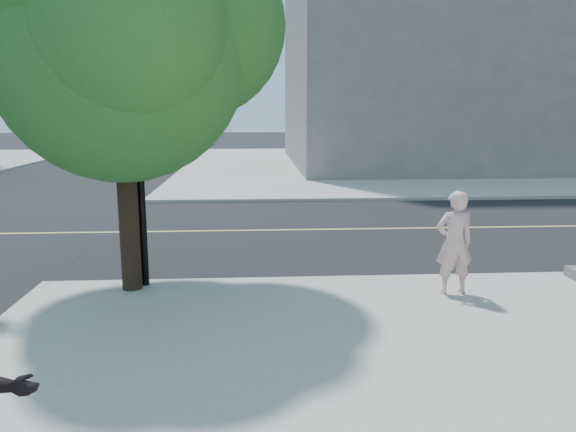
{
  "coord_description": "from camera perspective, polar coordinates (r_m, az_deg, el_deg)",
  "views": [
    {
      "loc": [
        2.75,
        -9.65,
        3.09
      ],
      "look_at": [
        3.33,
        -0.29,
        1.3
      ],
      "focal_mm": 34.59,
      "sensor_mm": 36.0,
      "label": 1
    }
  ],
  "objects": [
    {
      "name": "filler_ne",
      "position": [
        33.83,
        16.68,
        17.23
      ],
      "size": [
        18.0,
        16.0,
        14.0
      ],
      "primitive_type": "cube",
      "color": "slate",
      "rests_on": "sidewalk_ne"
    },
    {
      "name": "sidewalk_ne",
      "position": [
        33.09,
        15.5,
        5.18
      ],
      "size": [
        29.0,
        25.0,
        0.12
      ],
      "primitive_type": "cube",
      "color": "#A7A69F",
      "rests_on": "ground"
    },
    {
      "name": "street_tree",
      "position": [
        9.46,
        -16.35,
        18.4
      ],
      "size": [
        5.01,
        4.55,
        6.64
      ],
      "rotation": [
        0.0,
        0.0,
        -0.3
      ],
      "color": "black",
      "rests_on": "sidewalk_se"
    },
    {
      "name": "ground",
      "position": [
        10.5,
        -18.71,
        -6.9
      ],
      "size": [
        140.0,
        140.0,
        0.0
      ],
      "primitive_type": "plane",
      "color": "black",
      "rests_on": "ground"
    },
    {
      "name": "man_on_phone",
      "position": [
        9.4,
        16.71,
        -2.66
      ],
      "size": [
        0.65,
        0.45,
        1.71
      ],
      "primitive_type": "imported",
      "rotation": [
        0.0,
        0.0,
        3.2
      ],
      "color": "beige",
      "rests_on": "sidewalk_se"
    },
    {
      "name": "road_ew",
      "position": [
        14.74,
        -14.23,
        -1.6
      ],
      "size": [
        140.0,
        9.0,
        0.01
      ],
      "primitive_type": "cube",
      "color": "black",
      "rests_on": "ground"
    }
  ]
}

